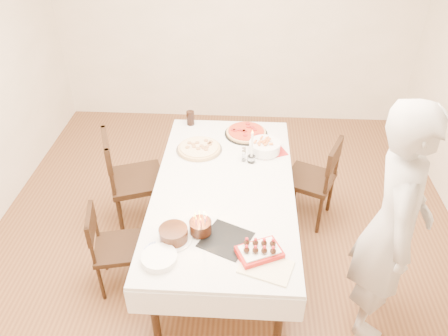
# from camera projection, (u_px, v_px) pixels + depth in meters

# --- Properties ---
(floor) EXTENTS (5.00, 5.00, 0.00)m
(floor) POSITION_uv_depth(u_px,v_px,m) (224.00, 247.00, 4.04)
(floor) COLOR brown
(floor) RESTS_ON ground
(wall_back) EXTENTS (4.50, 0.04, 2.70)m
(wall_back) POSITION_uv_depth(u_px,v_px,m) (236.00, 18.00, 5.27)
(wall_back) COLOR #F3E2CD
(wall_back) RESTS_ON floor
(dining_table) EXTENTS (1.77, 2.39, 0.75)m
(dining_table) POSITION_uv_depth(u_px,v_px,m) (224.00, 220.00, 3.80)
(dining_table) COLOR white
(dining_table) RESTS_ON floor
(chair_right_savory) EXTENTS (0.61, 0.61, 0.90)m
(chair_right_savory) POSITION_uv_depth(u_px,v_px,m) (310.00, 179.00, 4.14)
(chair_right_savory) COLOR black
(chair_right_savory) RESTS_ON floor
(chair_left_savory) EXTENTS (0.67, 0.67, 1.02)m
(chair_left_savory) POSITION_uv_depth(u_px,v_px,m) (137.00, 180.00, 4.04)
(chair_left_savory) COLOR black
(chair_left_savory) RESTS_ON floor
(chair_left_dessert) EXTENTS (0.48, 0.48, 0.79)m
(chair_left_dessert) POSITION_uv_depth(u_px,v_px,m) (118.00, 248.00, 3.50)
(chair_left_dessert) COLOR black
(chair_left_dessert) RESTS_ON floor
(person) EXTENTS (0.59, 0.77, 1.88)m
(person) POSITION_uv_depth(u_px,v_px,m) (393.00, 227.00, 2.91)
(person) COLOR #B6B2AC
(person) RESTS_ON floor
(pizza_white) EXTENTS (0.47, 0.47, 0.04)m
(pizza_white) POSITION_uv_depth(u_px,v_px,m) (199.00, 148.00, 3.99)
(pizza_white) COLOR beige
(pizza_white) RESTS_ON dining_table
(pizza_pepperoni) EXTENTS (0.55, 0.55, 0.04)m
(pizza_pepperoni) POSITION_uv_depth(u_px,v_px,m) (246.00, 132.00, 4.22)
(pizza_pepperoni) COLOR red
(pizza_pepperoni) RESTS_ON dining_table
(red_placemat) EXTENTS (0.32, 0.32, 0.01)m
(red_placemat) POSITION_uv_depth(u_px,v_px,m) (271.00, 151.00, 4.00)
(red_placemat) COLOR #B21E1E
(red_placemat) RESTS_ON dining_table
(pasta_bowl) EXTENTS (0.32, 0.32, 0.09)m
(pasta_bowl) POSITION_uv_depth(u_px,v_px,m) (265.00, 147.00, 3.96)
(pasta_bowl) COLOR white
(pasta_bowl) RESTS_ON dining_table
(taper_candle) EXTENTS (0.08, 0.08, 0.33)m
(taper_candle) POSITION_uv_depth(u_px,v_px,m) (252.00, 146.00, 3.76)
(taper_candle) COLOR white
(taper_candle) RESTS_ON dining_table
(shaker_pair) EXTENTS (0.09, 0.09, 0.10)m
(shaker_pair) POSITION_uv_depth(u_px,v_px,m) (244.00, 156.00, 3.84)
(shaker_pair) COLOR white
(shaker_pair) RESTS_ON dining_table
(cola_glass) EXTENTS (0.10, 0.10, 0.14)m
(cola_glass) POSITION_uv_depth(u_px,v_px,m) (190.00, 118.00, 4.35)
(cola_glass) COLOR black
(cola_glass) RESTS_ON dining_table
(layer_cake) EXTENTS (0.29, 0.29, 0.10)m
(layer_cake) POSITION_uv_depth(u_px,v_px,m) (174.00, 234.00, 3.05)
(layer_cake) COLOR #371B0D
(layer_cake) RESTS_ON dining_table
(cake_board) EXTENTS (0.42, 0.42, 0.01)m
(cake_board) POSITION_uv_depth(u_px,v_px,m) (226.00, 240.00, 3.08)
(cake_board) COLOR black
(cake_board) RESTS_ON dining_table
(birthday_cake) EXTENTS (0.21, 0.21, 0.16)m
(birthday_cake) POSITION_uv_depth(u_px,v_px,m) (200.00, 223.00, 3.09)
(birthday_cake) COLOR #36180E
(birthday_cake) RESTS_ON dining_table
(strawberry_box) EXTENTS (0.35, 0.30, 0.07)m
(strawberry_box) POSITION_uv_depth(u_px,v_px,m) (259.00, 251.00, 2.94)
(strawberry_box) COLOR #A41612
(strawberry_box) RESTS_ON dining_table
(box_lid) EXTENTS (0.39, 0.32, 0.03)m
(box_lid) POSITION_uv_depth(u_px,v_px,m) (266.00, 268.00, 2.87)
(box_lid) COLOR beige
(box_lid) RESTS_ON dining_table
(plate_stack) EXTENTS (0.27, 0.27, 0.05)m
(plate_stack) POSITION_uv_depth(u_px,v_px,m) (159.00, 258.00, 2.91)
(plate_stack) COLOR white
(plate_stack) RESTS_ON dining_table
(china_plate) EXTENTS (0.23, 0.23, 0.01)m
(china_plate) POSITION_uv_depth(u_px,v_px,m) (158.00, 252.00, 2.98)
(china_plate) COLOR white
(china_plate) RESTS_ON dining_table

